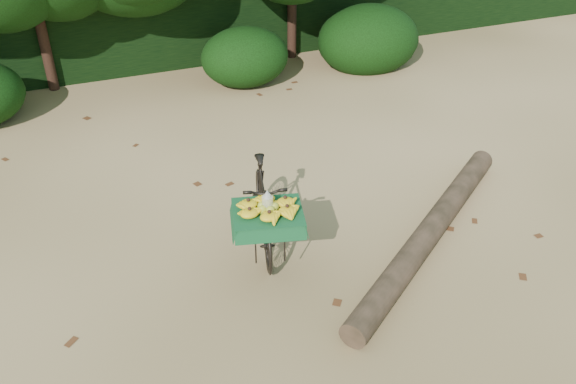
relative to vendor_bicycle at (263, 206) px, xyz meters
name	(u,v)px	position (x,y,z in m)	size (l,w,h in m)	color
ground	(240,230)	(-0.19, 0.33, -0.52)	(80.00, 80.00, 0.00)	tan
vendor_bicycle	(263,206)	(0.00, 0.00, 0.00)	(1.01, 1.83, 1.02)	black
fallen_log	(430,231)	(1.82, -0.69, -0.38)	(0.29, 0.29, 3.97)	brown
hedge_backdrop	(138,13)	(-0.19, 6.63, 0.38)	(26.00, 1.80, 1.80)	black
bush_clumps	(191,67)	(0.31, 4.63, -0.07)	(8.80, 1.70, 0.90)	black
leaf_litter	(225,202)	(-0.19, 0.98, -0.51)	(7.00, 7.30, 0.01)	#522C15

